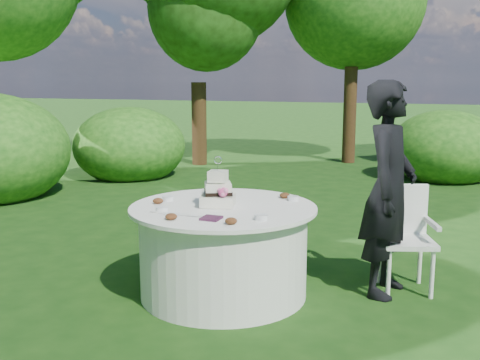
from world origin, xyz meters
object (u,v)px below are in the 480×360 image
Objects in this scene: napkins at (211,218)px; chair at (404,230)px; table at (223,250)px; guest at (389,189)px; cake at (218,192)px.

chair is at bearing 41.47° from napkins.
napkins is 1.78m from chair.
napkins is at bearing -78.74° from table.
chair is (1.41, 0.71, 0.13)m from table.
table is at bearing 119.36° from guest.
napkins is 0.09× the size of table.
chair is (1.32, 1.16, -0.26)m from napkins.
table is 3.76× the size of cake.
guest is 4.36× the size of cake.
napkins is at bearing 136.30° from guest.
cake is at bearing 118.88° from guest.
cake is 1.66m from chair.
napkins is 0.34× the size of cake.
napkins is 0.60m from table.
table is 1.58m from chair.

